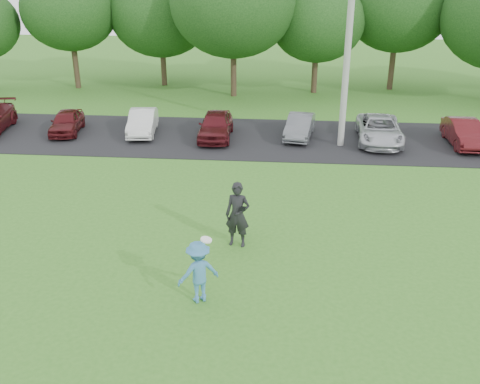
# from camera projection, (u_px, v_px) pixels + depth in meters

# --- Properties ---
(ground) EXTENTS (100.00, 100.00, 0.00)m
(ground) POSITION_uv_depth(u_px,v_px,m) (228.00, 294.00, 13.39)
(ground) COLOR #346F1F
(ground) RESTS_ON ground
(parking_lot) EXTENTS (32.00, 6.50, 0.03)m
(parking_lot) POSITION_uv_depth(u_px,v_px,m) (258.00, 138.00, 25.28)
(parking_lot) COLOR black
(parking_lot) RESTS_ON ground
(utility_pole) EXTENTS (0.28, 0.28, 10.29)m
(utility_pole) POSITION_uv_depth(u_px,v_px,m) (349.00, 28.00, 22.23)
(utility_pole) COLOR #A0A09B
(utility_pole) RESTS_ON ground
(frisbee_player) EXTENTS (1.20, 1.03, 1.84)m
(frisbee_player) POSITION_uv_depth(u_px,v_px,m) (198.00, 272.00, 12.86)
(frisbee_player) COLOR teal
(frisbee_player) RESTS_ON ground
(camera_bystander) EXTENTS (0.77, 0.57, 1.95)m
(camera_bystander) POSITION_uv_depth(u_px,v_px,m) (238.00, 215.00, 15.38)
(camera_bystander) COLOR black
(camera_bystander) RESTS_ON ground
(parked_cars) EXTENTS (28.49, 4.51, 1.25)m
(parked_cars) POSITION_uv_depth(u_px,v_px,m) (255.00, 126.00, 24.94)
(parked_cars) COLOR #4C1015
(parked_cars) RESTS_ON parking_lot
(tree_row) EXTENTS (42.39, 9.85, 8.64)m
(tree_row) POSITION_uv_depth(u_px,v_px,m) (293.00, 12.00, 32.15)
(tree_row) COLOR #38281C
(tree_row) RESTS_ON ground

